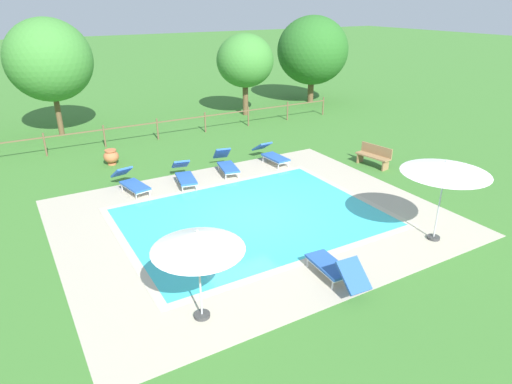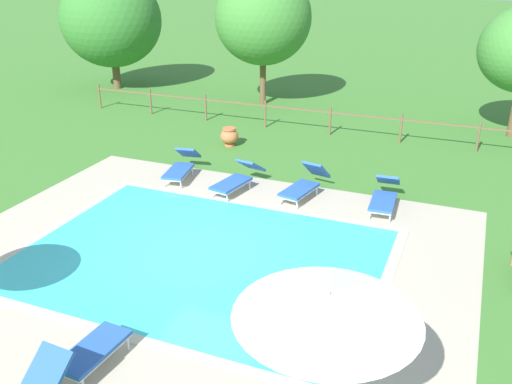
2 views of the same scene
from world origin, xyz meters
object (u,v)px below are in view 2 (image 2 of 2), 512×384
object	(u,v)px
tree_east_mid	(263,18)
terracotta_urn_near_fence	(229,136)
sun_lounger_north_near_steps	(384,195)
sun_lounger_north_mid	(237,178)
sun_lounger_south_near_corner	(304,184)
sun_lounger_north_end	(80,357)
sun_lounger_north_far	(181,166)
patio_umbrella_open_by_bench	(327,306)
tree_west_mid	(111,20)

from	to	relation	value
tree_east_mid	terracotta_urn_near_fence	bearing A→B (deg)	-79.55
sun_lounger_north_near_steps	sun_lounger_north_mid	distance (m)	4.10
sun_lounger_north_mid	sun_lounger_south_near_corner	world-z (taller)	sun_lounger_south_near_corner
sun_lounger_north_near_steps	sun_lounger_north_mid	world-z (taller)	sun_lounger_north_mid
sun_lounger_north_end	sun_lounger_north_far	bearing A→B (deg)	108.59
sun_lounger_north_mid	patio_umbrella_open_by_bench	size ratio (longest dim) A/B	0.87
tree_east_mid	patio_umbrella_open_by_bench	bearing A→B (deg)	-66.04
patio_umbrella_open_by_bench	terracotta_urn_near_fence	xyz separation A→B (m)	(-6.51, 11.17, -1.86)
tree_west_mid	sun_lounger_north_near_steps	bearing A→B (deg)	-31.85
sun_lounger_north_near_steps	tree_west_mid	xyz separation A→B (m)	(-14.88, 9.24, 2.92)
sun_lounger_north_far	terracotta_urn_near_fence	size ratio (longest dim) A/B	3.23
patio_umbrella_open_by_bench	tree_west_mid	xyz separation A→B (m)	(-15.45, 17.25, 1.07)
sun_lounger_south_near_corner	tree_east_mid	distance (m)	10.92
sun_lounger_north_mid	tree_east_mid	bearing A→B (deg)	107.33
sun_lounger_north_end	tree_east_mid	distance (m)	18.05
tree_west_mid	tree_east_mid	world-z (taller)	tree_east_mid
sun_lounger_north_near_steps	patio_umbrella_open_by_bench	world-z (taller)	patio_umbrella_open_by_bench
sun_lounger_north_near_steps	tree_west_mid	size ratio (longest dim) A/B	0.38
patio_umbrella_open_by_bench	sun_lounger_north_mid	bearing A→B (deg)	121.32
sun_lounger_north_end	tree_west_mid	distance (m)	21.16
sun_lounger_north_mid	tree_east_mid	xyz separation A→B (m)	(-2.96, 9.48, 3.33)
sun_lounger_north_far	terracotta_urn_near_fence	world-z (taller)	sun_lounger_north_far
tree_east_mid	sun_lounger_north_mid	bearing A→B (deg)	-72.67
sun_lounger_south_near_corner	patio_umbrella_open_by_bench	size ratio (longest dim) A/B	0.84
patio_umbrella_open_by_bench	terracotta_urn_near_fence	world-z (taller)	patio_umbrella_open_by_bench
sun_lounger_north_near_steps	sun_lounger_north_mid	bearing A→B (deg)	-174.85
sun_lounger_north_mid	tree_west_mid	size ratio (longest dim) A/B	0.38
terracotta_urn_near_fence	sun_lounger_north_end	bearing A→B (deg)	-76.90
sun_lounger_north_mid	tree_west_mid	bearing A→B (deg)	138.33
sun_lounger_north_near_steps	tree_west_mid	distance (m)	17.76
sun_lounger_north_mid	tree_east_mid	distance (m)	10.48
sun_lounger_north_mid	sun_lounger_north_far	world-z (taller)	sun_lounger_north_far
sun_lounger_north_end	tree_west_mid	bearing A→B (deg)	123.56
sun_lounger_north_end	terracotta_urn_near_fence	size ratio (longest dim) A/B	3.10
sun_lounger_north_near_steps	sun_lounger_north_far	distance (m)	6.03
sun_lounger_south_near_corner	tree_west_mid	distance (m)	16.02
terracotta_urn_near_fence	tree_east_mid	size ratio (longest dim) A/B	0.11
patio_umbrella_open_by_bench	tree_west_mid	distance (m)	23.18
sun_lounger_north_far	sun_lounger_north_end	distance (m)	8.58
sun_lounger_north_far	sun_lounger_south_near_corner	world-z (taller)	sun_lounger_south_near_corner
tree_east_mid	tree_west_mid	bearing A→B (deg)	179.06
sun_lounger_north_end	tree_west_mid	xyz separation A→B (m)	(-11.59, 17.47, 2.90)
patio_umbrella_open_by_bench	tree_west_mid	world-z (taller)	tree_west_mid
terracotta_urn_near_fence	tree_east_mid	distance (m)	6.91
sun_lounger_north_mid	terracotta_urn_near_fence	xyz separation A→B (m)	(-1.86, 3.54, -0.01)
sun_lounger_north_far	tree_east_mid	bearing A→B (deg)	96.28
tree_west_mid	tree_east_mid	distance (m)	7.85
tree_west_mid	sun_lounger_north_far	bearing A→B (deg)	-46.53
sun_lounger_north_near_steps	sun_lounger_south_near_corner	world-z (taller)	sun_lounger_south_near_corner
sun_lounger_south_near_corner	tree_west_mid	world-z (taller)	tree_west_mid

